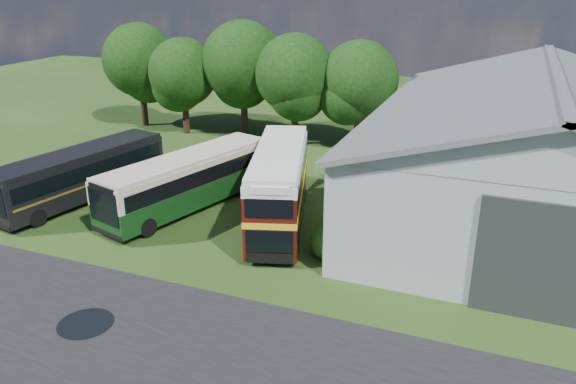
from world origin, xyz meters
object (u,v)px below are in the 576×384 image
at_px(bus_maroon_double, 279,188).
at_px(bus_dark_single, 81,174).
at_px(bus_green_single, 188,181).
at_px(storage_shed, 544,142).

xyz_separation_m(bus_maroon_double, bus_dark_single, (-12.56, -1.02, -0.51)).
distance_m(bus_green_single, bus_dark_single, 6.80).
bearing_deg(storage_shed, bus_green_single, -159.46).
bearing_deg(bus_green_single, storage_shed, 36.14).
bearing_deg(bus_dark_single, storage_shed, 29.01).
xyz_separation_m(storage_shed, bus_dark_single, (-25.60, -8.39, -2.51)).
bearing_deg(bus_dark_single, bus_maroon_double, 15.49).
bearing_deg(bus_maroon_double, bus_green_single, 159.82).
distance_m(storage_shed, bus_green_single, 20.35).
xyz_separation_m(bus_green_single, bus_maroon_double, (5.89, -0.28, 0.47)).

